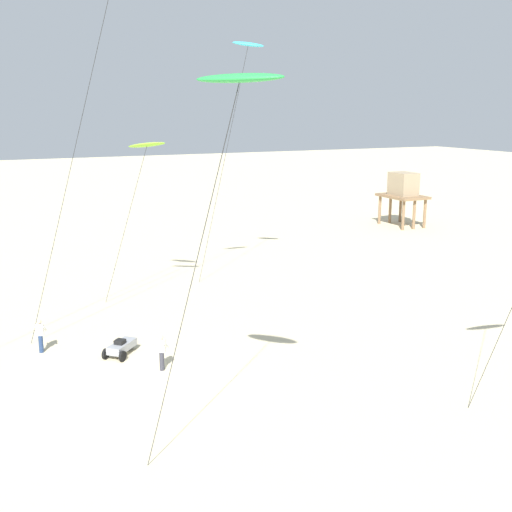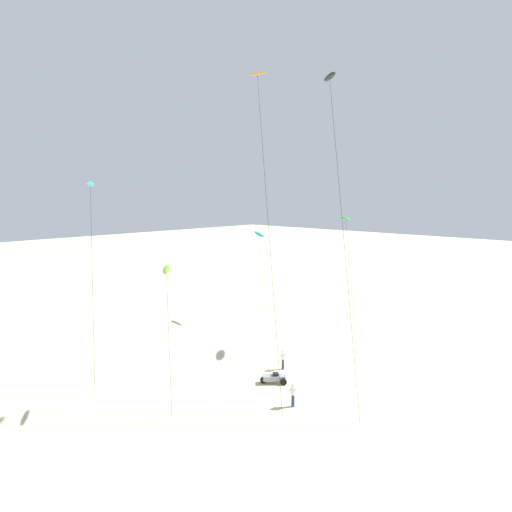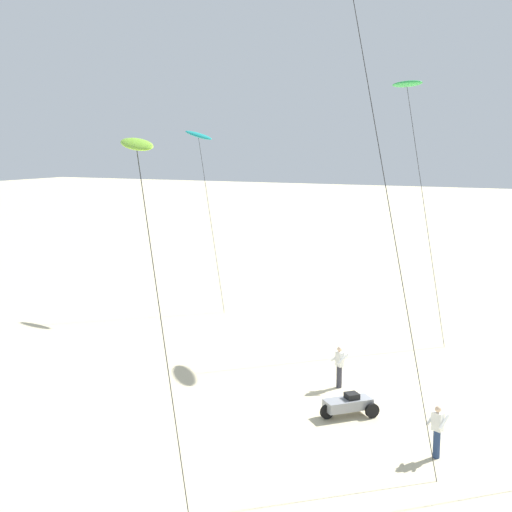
# 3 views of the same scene
# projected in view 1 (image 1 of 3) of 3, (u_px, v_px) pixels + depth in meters

# --- Properties ---
(ground_plane) EXTENTS (260.00, 260.00, 0.00)m
(ground_plane) POSITION_uv_depth(u_px,v_px,m) (123.00, 380.00, 27.55)
(ground_plane) COLOR beige
(kite_lime) EXTENTS (2.54, 3.56, 9.81)m
(kite_lime) POSITION_uv_depth(u_px,v_px,m) (146.00, 147.00, 36.11)
(kite_lime) COLOR #8CD833
(kite_lime) RESTS_ON ground
(kite_green) EXTENTS (3.03, 3.84, 12.58)m
(kite_green) POSITION_uv_depth(u_px,v_px,m) (239.00, 81.00, 17.74)
(kite_green) COLOR green
(kite_green) RESTS_ON ground
(kite_cyan) EXTENTS (2.65, 3.86, 15.72)m
(kite_cyan) POSITION_uv_depth(u_px,v_px,m) (247.00, 49.00, 39.22)
(kite_cyan) COLOR #33BFE0
(kite_cyan) RESTS_ON ground
(kite_flyer_nearest) EXTENTS (0.66, 0.68, 1.67)m
(kite_flyer_nearest) POSITION_uv_depth(u_px,v_px,m) (40.00, 335.00, 30.48)
(kite_flyer_nearest) COLOR navy
(kite_flyer_nearest) RESTS_ON ground
(kite_flyer_middle) EXTENTS (0.72, 0.73, 1.67)m
(kite_flyer_middle) POSITION_uv_depth(u_px,v_px,m) (162.00, 352.00, 28.41)
(kite_flyer_middle) COLOR #33333D
(kite_flyer_middle) RESTS_ON ground
(stilt_house) EXTENTS (4.76, 3.27, 5.37)m
(stilt_house) POSITION_uv_depth(u_px,v_px,m) (403.00, 189.00, 62.76)
(stilt_house) COLOR #846647
(stilt_house) RESTS_ON ground
(beach_buggy) EXTENTS (1.92, 1.90, 0.82)m
(beach_buggy) POSITION_uv_depth(u_px,v_px,m) (121.00, 347.00, 30.25)
(beach_buggy) COLOR gray
(beach_buggy) RESTS_ON ground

